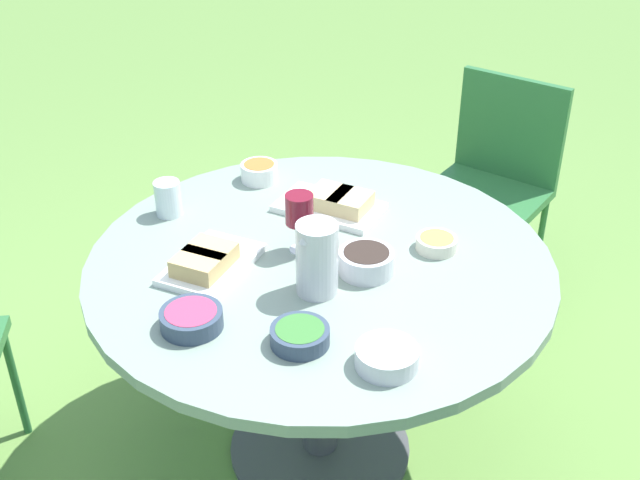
{
  "coord_description": "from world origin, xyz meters",
  "views": [
    {
      "loc": [
        1.45,
        1.21,
        1.97
      ],
      "look_at": [
        0.0,
        0.0,
        0.8
      ],
      "focal_mm": 45.0,
      "sensor_mm": 36.0,
      "label": 1
    }
  ],
  "objects_px": {
    "chair_near_left": "(494,173)",
    "wine_glass": "(299,211)",
    "dining_table": "(320,292)",
    "handbag": "(296,232)",
    "water_pitcher": "(317,259)"
  },
  "relations": [
    {
      "from": "chair_near_left",
      "to": "wine_glass",
      "type": "relative_size",
      "value": 4.96
    },
    {
      "from": "dining_table",
      "to": "handbag",
      "type": "bearing_deg",
      "value": -134.9
    },
    {
      "from": "dining_table",
      "to": "handbag",
      "type": "xyz_separation_m",
      "value": [
        -0.83,
        -0.83,
        -0.5
      ]
    },
    {
      "from": "dining_table",
      "to": "wine_glass",
      "type": "height_order",
      "value": "wine_glass"
    },
    {
      "from": "water_pitcher",
      "to": "wine_glass",
      "type": "xyz_separation_m",
      "value": [
        -0.12,
        -0.16,
        0.03
      ]
    },
    {
      "from": "dining_table",
      "to": "chair_near_left",
      "type": "bearing_deg",
      "value": -175.95
    },
    {
      "from": "dining_table",
      "to": "chair_near_left",
      "type": "distance_m",
      "value": 1.19
    },
    {
      "from": "chair_near_left",
      "to": "water_pitcher",
      "type": "bearing_deg",
      "value": 7.78
    },
    {
      "from": "dining_table",
      "to": "water_pitcher",
      "type": "distance_m",
      "value": 0.27
    },
    {
      "from": "dining_table",
      "to": "wine_glass",
      "type": "relative_size",
      "value": 7.34
    },
    {
      "from": "dining_table",
      "to": "handbag",
      "type": "relative_size",
      "value": 3.58
    },
    {
      "from": "water_pitcher",
      "to": "handbag",
      "type": "distance_m",
      "value": 1.51
    },
    {
      "from": "dining_table",
      "to": "water_pitcher",
      "type": "xyz_separation_m",
      "value": [
        0.13,
        0.09,
        0.22
      ]
    },
    {
      "from": "wine_glass",
      "to": "handbag",
      "type": "height_order",
      "value": "wine_glass"
    },
    {
      "from": "handbag",
      "to": "dining_table",
      "type": "bearing_deg",
      "value": 45.1
    }
  ]
}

